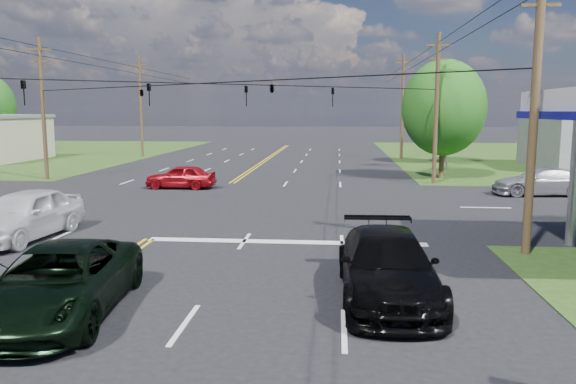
# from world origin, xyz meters

# --- Properties ---
(ground) EXTENTS (280.00, 280.00, 0.00)m
(ground) POSITION_xyz_m (0.00, 12.00, 0.00)
(ground) COLOR black
(ground) RESTS_ON ground
(stop_bar) EXTENTS (10.00, 0.50, 0.02)m
(stop_bar) POSITION_xyz_m (5.00, 4.00, 0.00)
(stop_bar) COLOR silver
(stop_bar) RESTS_ON ground
(pole_se) EXTENTS (1.60, 0.28, 9.50)m
(pole_se) POSITION_xyz_m (13.00, 3.00, 4.92)
(pole_se) COLOR #412E1B
(pole_se) RESTS_ON ground
(pole_nw) EXTENTS (1.60, 0.28, 9.50)m
(pole_nw) POSITION_xyz_m (-13.00, 21.00, 4.92)
(pole_nw) COLOR #412E1B
(pole_nw) RESTS_ON ground
(pole_ne) EXTENTS (1.60, 0.28, 9.50)m
(pole_ne) POSITION_xyz_m (13.00, 21.00, 4.92)
(pole_ne) COLOR #412E1B
(pole_ne) RESTS_ON ground
(pole_left_far) EXTENTS (1.60, 0.28, 10.00)m
(pole_left_far) POSITION_xyz_m (-13.00, 40.00, 5.17)
(pole_left_far) COLOR #412E1B
(pole_left_far) RESTS_ON ground
(pole_right_far) EXTENTS (1.60, 0.28, 10.00)m
(pole_right_far) POSITION_xyz_m (13.00, 40.00, 5.17)
(pole_right_far) COLOR #412E1B
(pole_right_far) RESTS_ON ground
(span_wire_signals) EXTENTS (26.00, 18.00, 1.13)m
(span_wire_signals) POSITION_xyz_m (0.00, 12.00, 6.00)
(span_wire_signals) COLOR black
(span_wire_signals) RESTS_ON ground
(power_lines) EXTENTS (26.04, 100.00, 0.64)m
(power_lines) POSITION_xyz_m (0.00, 10.00, 8.60)
(power_lines) COLOR black
(power_lines) RESTS_ON ground
(tree_right_a) EXTENTS (5.70, 5.70, 8.18)m
(tree_right_a) POSITION_xyz_m (14.00, 24.00, 4.87)
(tree_right_a) COLOR #412E1B
(tree_right_a) RESTS_ON ground
(tree_right_b) EXTENTS (4.94, 4.94, 7.09)m
(tree_right_b) POSITION_xyz_m (16.50, 36.00, 4.22)
(tree_right_b) COLOR #412E1B
(tree_right_b) RESTS_ON ground
(pickup_dkgreen) EXTENTS (3.25, 6.03, 1.61)m
(pickup_dkgreen) POSITION_xyz_m (0.50, -3.69, 0.80)
(pickup_dkgreen) COLOR black
(pickup_dkgreen) RESTS_ON ground
(suv_black) EXTENTS (2.48, 5.78, 1.66)m
(suv_black) POSITION_xyz_m (8.08, -1.79, 0.83)
(suv_black) COLOR black
(suv_black) RESTS_ON ground
(pickup_white) EXTENTS (2.62, 5.55, 1.83)m
(pickup_white) POSITION_xyz_m (-4.59, 3.73, 0.92)
(pickup_white) COLOR silver
(pickup_white) RESTS_ON ground
(sedan_red) EXTENTS (4.22, 1.77, 1.43)m
(sedan_red) POSITION_xyz_m (-2.65, 17.50, 0.71)
(sedan_red) COLOR maroon
(sedan_red) RESTS_ON ground
(sedan_far) EXTENTS (5.36, 2.46, 1.52)m
(sedan_far) POSITION_xyz_m (18.11, 16.55, 0.76)
(sedan_far) COLOR #B7B7BC
(sedan_far) RESTS_ON ground
(polesign_ne) EXTENTS (2.09, 1.08, 7.88)m
(polesign_ne) POSITION_xyz_m (15.48, 29.91, 6.12)
(polesign_ne) COLOR #A5A5AA
(polesign_ne) RESTS_ON ground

